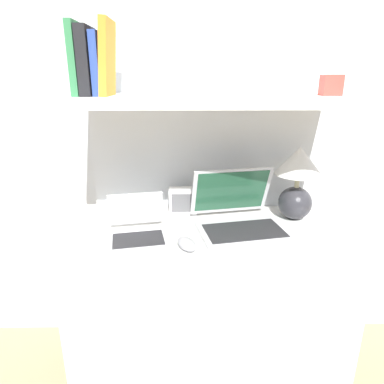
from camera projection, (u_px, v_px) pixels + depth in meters
wall_back at (205, 105)px, 1.55m from camera, size 6.00×0.05×2.40m
desk at (207, 310)px, 1.48m from camera, size 1.03×0.59×0.73m
back_riser at (204, 227)px, 1.70m from camera, size 1.03×0.04×1.23m
shelf at (209, 100)px, 1.26m from camera, size 1.03×0.53×0.03m
table_lamp at (298, 177)px, 1.45m from camera, size 0.20×0.20×0.32m
laptop_large at (239, 218)px, 1.39m from camera, size 0.40×0.39×0.23m
laptop_small at (137, 230)px, 1.30m from camera, size 0.25×0.28×0.17m
computer_mouse at (187, 244)px, 1.24m from camera, size 0.10×0.12×0.04m
router_box at (183, 201)px, 1.54m from camera, size 0.12×0.06×0.12m
book_green at (77, 60)px, 1.21m from camera, size 0.03×0.14×0.25m
book_black at (88, 62)px, 1.22m from camera, size 0.04×0.15×0.23m
book_blue at (98, 65)px, 1.22m from camera, size 0.03×0.13×0.22m
book_orange at (107, 58)px, 1.21m from camera, size 0.05×0.17×0.26m
shelf_gadget at (331, 85)px, 1.25m from camera, size 0.07×0.06×0.07m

